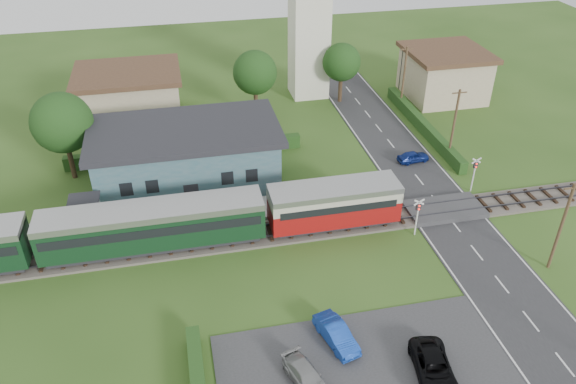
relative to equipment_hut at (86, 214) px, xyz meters
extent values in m
plane|color=#2D4C19|center=(18.00, -5.20, -1.75)|extent=(120.00, 120.00, 0.00)
cube|color=#4C443D|center=(18.00, -3.20, -1.65)|extent=(76.00, 3.20, 0.20)
cube|color=#3F3F47|center=(18.00, -3.92, -1.33)|extent=(76.00, 0.08, 0.15)
cube|color=#3F3F47|center=(18.00, -2.48, -1.33)|extent=(76.00, 0.08, 0.15)
cube|color=#28282B|center=(28.00, -5.20, -1.72)|extent=(6.00, 70.00, 0.05)
cube|color=#333335|center=(16.50, -17.20, -1.71)|extent=(17.00, 9.00, 0.08)
cube|color=#333335|center=(28.00, -3.20, -1.52)|extent=(6.20, 3.40, 0.45)
cube|color=gray|center=(8.00, 0.00, -1.52)|extent=(30.00, 3.00, 0.45)
cube|color=silver|center=(0.00, 0.00, -0.10)|extent=(2.00, 2.00, 2.40)
cube|color=#232328|center=(0.00, 0.00, 1.18)|extent=(2.30, 2.30, 0.15)
cube|color=#2E5B67|center=(8.00, 5.80, 0.65)|extent=(15.00, 8.00, 4.80)
cube|color=#232328|center=(8.00, 5.80, 3.30)|extent=(16.00, 9.00, 0.50)
cube|color=#232328|center=(8.00, 1.86, -0.65)|extent=(1.20, 0.12, 2.20)
cube|color=black|center=(3.00, 1.86, 0.65)|extent=(1.00, 0.12, 1.20)
cube|color=black|center=(5.00, 1.86, 0.65)|extent=(1.00, 0.12, 1.20)
cube|color=black|center=(11.00, 1.86, 0.65)|extent=(1.00, 0.12, 1.20)
cube|color=black|center=(13.00, 1.86, 0.65)|extent=(1.00, 0.12, 1.20)
cube|color=#232328|center=(18.57, -3.20, -1.16)|extent=(9.00, 2.20, 0.50)
cube|color=maroon|center=(18.57, -3.20, -0.16)|extent=(10.00, 2.80, 1.80)
cube|color=#B9B5A0|center=(18.57, -3.20, 1.09)|extent=(10.00, 2.82, 0.90)
cube|color=black|center=(18.57, -3.20, 0.74)|extent=(9.00, 2.88, 0.60)
cube|color=#9E9E9E|center=(18.57, -3.20, 1.74)|extent=(10.00, 2.90, 0.45)
cube|color=#232328|center=(4.97, -3.20, -1.16)|extent=(15.20, 2.20, 0.50)
cube|color=black|center=(4.97, -3.20, 0.34)|extent=(16.00, 2.80, 2.60)
cube|color=black|center=(4.97, -3.20, 0.74)|extent=(15.40, 2.86, 0.70)
cube|color=#9E9E9E|center=(4.97, -3.20, 1.74)|extent=(16.00, 2.90, 0.50)
cube|color=silver|center=(23.00, 22.80, 5.25)|extent=(4.00, 4.00, 14.00)
cube|color=tan|center=(3.00, 19.80, 0.75)|extent=(10.00, 8.00, 5.00)
cube|color=#472D1E|center=(3.00, 19.80, 3.50)|extent=(10.80, 8.80, 0.50)
cube|color=tan|center=(38.00, 18.80, 0.75)|extent=(8.00, 8.00, 5.00)
cube|color=#472D1E|center=(38.00, 18.80, 3.50)|extent=(8.80, 8.80, 0.50)
cube|color=#193814|center=(32.20, 10.80, -1.15)|extent=(0.80, 18.00, 1.20)
cube|color=#193814|center=(8.00, 10.30, -1.10)|extent=(22.00, 0.80, 1.30)
cylinder|color=#332316|center=(-2.00, 8.80, 0.32)|extent=(0.44, 0.44, 4.12)
sphere|color=#143311|center=(-2.00, 8.80, 3.65)|extent=(5.20, 5.20, 5.20)
cylinder|color=#332316|center=(16.00, 17.80, 0.18)|extent=(0.44, 0.44, 3.85)
sphere|color=#143311|center=(16.00, 17.80, 3.29)|extent=(4.60, 4.60, 4.60)
cylinder|color=#332316|center=(26.00, 19.80, 0.04)|extent=(0.44, 0.44, 3.58)
sphere|color=#143311|center=(26.00, 19.80, 2.93)|extent=(4.20, 4.20, 4.20)
cylinder|color=#473321|center=(32.20, -11.20, 1.75)|extent=(0.22, 0.22, 7.00)
cube|color=#473321|center=(32.20, -11.20, 4.95)|extent=(1.40, 0.10, 0.10)
cylinder|color=#473321|center=(32.20, 4.80, 1.75)|extent=(0.22, 0.22, 7.00)
cube|color=#473321|center=(32.20, 4.80, 4.95)|extent=(1.40, 0.10, 0.10)
cylinder|color=#473321|center=(32.20, 16.80, 1.75)|extent=(0.22, 0.22, 7.00)
cube|color=#473321|center=(32.20, 16.80, 4.95)|extent=(1.40, 0.10, 0.10)
cylinder|color=silver|center=(24.40, -5.60, -0.25)|extent=(0.12, 0.12, 3.00)
cube|color=#232328|center=(24.40, -5.60, 0.85)|extent=(0.35, 0.18, 0.55)
sphere|color=#FF190C|center=(24.40, -5.72, 1.00)|extent=(0.14, 0.14, 0.14)
sphere|color=#FF190C|center=(24.40, -5.72, 0.70)|extent=(0.14, 0.14, 0.14)
cube|color=silver|center=(24.40, -5.60, 1.25)|extent=(0.84, 0.05, 0.55)
cube|color=silver|center=(24.40, -5.60, 1.25)|extent=(0.84, 0.05, 0.55)
cylinder|color=silver|center=(31.60, -0.80, -0.25)|extent=(0.12, 0.12, 3.00)
cube|color=#232328|center=(31.60, -0.80, 0.85)|extent=(0.35, 0.18, 0.55)
sphere|color=#FF190C|center=(31.60, -0.92, 1.00)|extent=(0.14, 0.14, 0.14)
sphere|color=#FF190C|center=(31.60, -0.92, 0.70)|extent=(0.14, 0.14, 0.14)
cube|color=silver|center=(31.60, -0.80, 1.25)|extent=(0.84, 0.05, 0.55)
cube|color=silver|center=(31.60, -0.80, 1.25)|extent=(0.84, 0.05, 0.55)
cylinder|color=#3F3F47|center=(-4.00, 14.80, 0.75)|extent=(0.14, 0.14, 5.00)
sphere|color=orange|center=(-4.00, 14.80, 3.25)|extent=(0.30, 0.30, 0.30)
cylinder|color=#3F3F47|center=(34.00, 21.80, 0.75)|extent=(0.14, 0.14, 5.00)
sphere|color=orange|center=(34.00, 21.80, 3.25)|extent=(0.30, 0.30, 0.30)
imported|color=navy|center=(28.70, 4.97, -1.19)|extent=(3.12, 1.54, 1.02)
imported|color=#153FAA|center=(15.44, -14.70, -1.05)|extent=(2.23, 3.93, 1.23)
imported|color=gray|center=(12.95, -17.30, -1.14)|extent=(2.58, 3.94, 1.06)
imported|color=black|center=(20.10, -18.30, -1.05)|extent=(2.72, 4.70, 1.23)
imported|color=gray|center=(16.71, -0.64, -0.51)|extent=(0.62, 0.46, 1.58)
imported|color=gray|center=(0.81, -0.01, -0.53)|extent=(0.81, 0.90, 1.53)
camera|label=1|loc=(7.58, -37.22, 24.48)|focal=35.00mm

